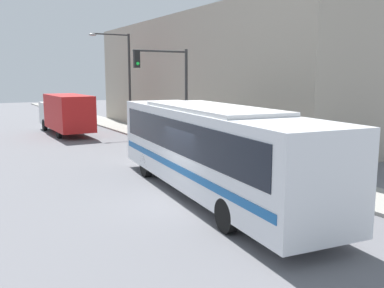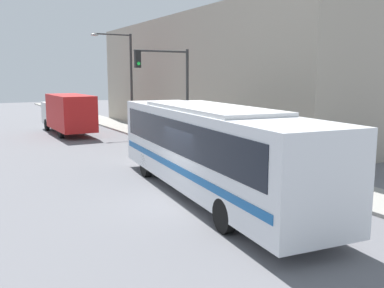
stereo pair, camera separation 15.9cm
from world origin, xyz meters
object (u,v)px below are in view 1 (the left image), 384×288
at_px(traffic_light_pole, 169,81).
at_px(parking_meter, 184,133).
at_px(pedestrian_near_corner, 223,140).
at_px(delivery_truck, 66,113).
at_px(city_bus, 210,145).
at_px(street_lamp, 124,73).
at_px(fire_hydrant, 231,154).

relative_size(traffic_light_pole, parking_meter, 4.39).
bearing_deg(pedestrian_near_corner, delivery_truck, 110.38).
relative_size(city_bus, traffic_light_pole, 2.23).
bearing_deg(street_lamp, parking_meter, -88.82).
bearing_deg(city_bus, fire_hydrant, 53.26).
bearing_deg(delivery_truck, pedestrian_near_corner, -69.62).
xyz_separation_m(parking_meter, pedestrian_near_corner, (0.68, -3.02, -0.07)).
distance_m(delivery_truck, fire_hydrant, 15.54).
xyz_separation_m(street_lamp, pedestrian_near_corner, (0.86, -11.77, -3.51)).
distance_m(city_bus, parking_meter, 9.76).
xyz_separation_m(city_bus, delivery_truck, (-0.34, 19.08, -0.27)).
relative_size(fire_hydrant, street_lamp, 0.11).
height_order(delivery_truck, street_lamp, street_lamp).
xyz_separation_m(delivery_truck, street_lamp, (4.04, -1.42, 2.84)).
bearing_deg(pedestrian_near_corner, traffic_light_pole, 118.52).
bearing_deg(fire_hydrant, city_bus, -132.96).
xyz_separation_m(city_bus, parking_meter, (3.88, 8.91, -0.87)).
bearing_deg(pedestrian_near_corner, fire_hydrant, -111.56).
bearing_deg(fire_hydrant, street_lamp, 90.76).
xyz_separation_m(city_bus, fire_hydrant, (3.88, 4.17, -1.35)).
distance_m(fire_hydrant, street_lamp, 14.05).
bearing_deg(street_lamp, city_bus, -101.83).
bearing_deg(street_lamp, fire_hydrant, -89.24).
height_order(traffic_light_pole, parking_meter, traffic_light_pole).
height_order(delivery_truck, pedestrian_near_corner, delivery_truck).
bearing_deg(pedestrian_near_corner, parking_meter, 102.71).
height_order(parking_meter, street_lamp, street_lamp).
xyz_separation_m(city_bus, street_lamp, (3.70, 17.66, 2.57)).
relative_size(traffic_light_pole, street_lamp, 0.78).
relative_size(traffic_light_pole, pedestrian_near_corner, 3.55).
relative_size(delivery_truck, fire_hydrant, 10.46).
distance_m(delivery_truck, street_lamp, 5.14).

